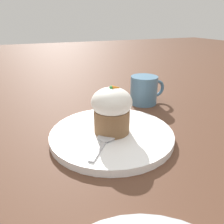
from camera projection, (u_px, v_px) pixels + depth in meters
ground_plane at (112, 137)px, 0.46m from camera, size 4.00×4.00×0.00m
dessert_plate at (112, 134)px, 0.46m from camera, size 0.25×0.25×0.01m
carrot_cake at (112, 109)px, 0.44m from camera, size 0.08×0.08×0.10m
spoon at (106, 138)px, 0.42m from camera, size 0.09×0.10×0.01m
coffee_cup at (144, 90)px, 0.63m from camera, size 0.11×0.08×0.08m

